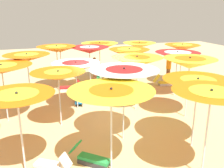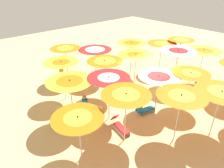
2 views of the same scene
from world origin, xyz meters
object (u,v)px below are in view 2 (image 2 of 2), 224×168
Objects in this scene: lounger_1 at (63,123)px; beachgoer_0 at (85,109)px; beach_umbrella_2 at (181,99)px; beach_umbrella_8 at (190,76)px; lounger_0 at (200,85)px; beach_umbrella_19 at (181,42)px; beach_umbrella_10 at (62,64)px; beach_umbrella_18 at (162,45)px; lounger_4 at (72,82)px; beach_umbrella_0 at (78,121)px; beach_umbrella_14 at (204,53)px; beach_umbrella_16 at (95,52)px; beach_umbrella_13 at (178,53)px; beach_umbrella_5 at (70,85)px; beach_umbrella_1 at (126,97)px; beach_umbrella_3 at (221,95)px; beach_umbrella_15 at (65,50)px; beach_umbrella_6 at (109,81)px; lounger_2 at (146,110)px; lounger_3 at (217,91)px; lounger_5 at (120,127)px; beach_umbrella_12 at (136,57)px; beach_umbrella_7 at (158,80)px; beach_umbrella_17 at (131,45)px; beach_umbrella_11 at (105,64)px; beachgoer_1 at (62,72)px; beach_ball at (100,108)px.

beachgoer_0 is at bearing -10.05° from lounger_1.
beach_umbrella_2 reaches higher than beach_umbrella_8.
lounger_1 is at bearing 115.63° from lounger_0.
beach_umbrella_10 is at bearing 167.24° from beach_umbrella_19.
lounger_4 is (-6.25, 2.54, -1.92)m from beach_umbrella_18.
beach_umbrella_0 is 9.85m from beach_umbrella_14.
beach_umbrella_10 is 7.61m from beach_umbrella_18.
beach_umbrella_13 is at bearing -50.25° from beach_umbrella_16.
beach_umbrella_10 is at bearing 69.90° from beach_umbrella_5.
beach_umbrella_8 is at bearing -4.99° from beach_umbrella_1.
beach_umbrella_15 is (-2.18, 9.34, 0.10)m from beach_umbrella_3.
beach_umbrella_19 is 2.17× the size of lounger_0.
beach_umbrella_6 is 2.10× the size of lounger_2.
lounger_3 is (7.29, -0.98, -2.10)m from beach_umbrella_1.
beach_umbrella_3 is at bearing -56.79° from lounger_2.
beach_umbrella_16 is at bearing 105.68° from beach_umbrella_8.
beach_umbrella_12 is at bearing 134.46° from lounger_5.
beachgoer_0 reaches higher than lounger_0.
beach_umbrella_0 is 1.58× the size of lounger_4.
beach_umbrella_5 is 1.12× the size of beach_umbrella_7.
beach_umbrella_5 is at bearing 64.95° from beach_umbrella_0.
beach_umbrella_1 is 7.01m from beach_umbrella_17.
beach_umbrella_10 is (-0.73, 3.21, 0.03)m from beach_umbrella_6.
beach_umbrella_17 is at bearing 17.86° from beach_umbrella_5.
beach_umbrella_0 is at bearing -112.62° from beach_umbrella_10.
beach_umbrella_2 is at bearing -160.88° from beach_umbrella_14.
beach_umbrella_2 is at bearing -34.36° from lounger_1.
beach_umbrella_13 is 2.75m from lounger_0.
beach_umbrella_11 reaches higher than lounger_0.
beach_umbrella_3 is 1.08× the size of beach_umbrella_7.
beach_umbrella_11 is 1.86× the size of lounger_5.
beach_umbrella_13 is at bearing -149.34° from beachgoer_0.
beach_umbrella_15 reaches higher than lounger_1.
beach_umbrella_5 is at bearing 166.87° from beach_umbrella_14.
beach_umbrella_2 reaches higher than lounger_4.
lounger_0 is 4.98m from lounger_2.
beach_umbrella_18 is at bearing -100.82° from lounger_4.
beach_umbrella_1 is at bearing 141.11° from beachgoer_0.
beach_umbrella_13 is at bearing -47.32° from beach_umbrella_15.
lounger_3 is at bearing 87.60° from lounger_5.
beach_umbrella_19 reaches higher than beach_umbrella_18.
beach_umbrella_3 is 4.83m from beach_umbrella_13.
beach_umbrella_2 is at bearing -69.54° from beach_umbrella_6.
beach_umbrella_13 is at bearing -120.18° from lounger_4.
beach_umbrella_14 is 1.32× the size of beachgoer_1.
beach_umbrella_5 is 1.49m from beachgoer_0.
lounger_4 is at bearing 157.21° from beach_umbrella_19.
beach_umbrella_8 reaches higher than beach_ball.
beach_umbrella_19 reaches higher than beach_umbrella_12.
lounger_1 is 2.89m from lounger_5.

